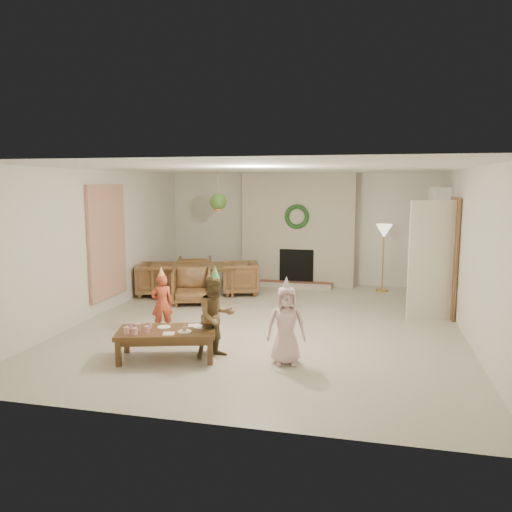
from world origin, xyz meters
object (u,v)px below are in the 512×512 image
(dining_chair_near, at_px, (192,286))
(dining_chair_right, at_px, (240,278))
(child_red, at_px, (162,304))
(coffee_table_top, at_px, (167,332))
(dining_chair_left, at_px, (156,279))
(child_plaid, at_px, (215,317))
(child_pink, at_px, (286,325))
(dining_table, at_px, (193,280))
(dining_chair_far, at_px, (195,272))

(dining_chair_near, distance_m, dining_chair_right, 1.22)
(child_red, bearing_deg, coffee_table_top, 86.11)
(dining_chair_right, height_order, coffee_table_top, dining_chair_right)
(dining_chair_near, bearing_deg, dining_chair_left, 135.00)
(coffee_table_top, distance_m, child_plaid, 0.66)
(dining_chair_right, distance_m, child_pink, 4.12)
(dining_chair_right, distance_m, coffee_table_top, 3.95)
(dining_table, xyz_separation_m, dining_chair_left, (-0.73, -0.23, 0.03))
(dining_chair_far, xyz_separation_m, coffee_table_top, (1.20, -4.39, 0.02))
(dining_table, distance_m, dining_chair_near, 0.76)
(child_pink, bearing_deg, child_red, 142.06)
(dining_chair_near, relative_size, child_pink, 0.74)
(coffee_table_top, xyz_separation_m, child_plaid, (0.60, 0.20, 0.19))
(dining_chair_left, distance_m, child_pink, 4.60)
(dining_chair_right, bearing_deg, child_pink, 5.34)
(dining_chair_left, distance_m, child_plaid, 3.97)
(dining_chair_left, bearing_deg, coffee_table_top, -171.33)
(dining_chair_far, height_order, dining_chair_left, same)
(child_red, bearing_deg, dining_table, -110.34)
(dining_chair_left, bearing_deg, dining_chair_near, -135.00)
(dining_table, relative_size, coffee_table_top, 1.38)
(dining_table, height_order, dining_chair_right, dining_chair_right)
(child_red, distance_m, child_plaid, 1.43)
(dining_chair_near, distance_m, dining_chair_left, 1.08)
(dining_table, relative_size, dining_chair_far, 2.34)
(dining_table, bearing_deg, dining_chair_near, -90.00)
(dining_chair_left, xyz_separation_m, coffee_table_top, (1.70, -3.43, 0.02))
(dining_table, relative_size, child_pink, 1.74)
(dining_chair_left, height_order, child_pink, child_pink)
(child_plaid, distance_m, child_pink, 0.94)
(dining_chair_near, bearing_deg, child_plaid, -81.50)
(dining_chair_far, relative_size, dining_chair_left, 1.00)
(dining_chair_far, distance_m, child_plaid, 4.57)
(child_red, distance_m, child_pink, 2.26)
(dining_chair_left, relative_size, child_red, 0.82)
(dining_table, xyz_separation_m, dining_chair_far, (-0.23, 0.73, 0.03))
(dining_chair_far, bearing_deg, dining_chair_right, 141.34)
(dining_chair_near, height_order, child_plaid, child_plaid)
(coffee_table_top, bearing_deg, child_red, 100.18)
(child_plaid, bearing_deg, dining_chair_far, 71.40)
(dining_chair_far, relative_size, child_red, 0.82)
(coffee_table_top, relative_size, child_red, 1.39)
(child_plaid, bearing_deg, dining_table, 72.54)
(dining_chair_far, height_order, child_plaid, child_plaid)
(dining_chair_far, height_order, child_red, child_red)
(dining_table, distance_m, coffee_table_top, 3.79)
(dining_chair_far, bearing_deg, dining_chair_near, 90.00)
(dining_chair_right, xyz_separation_m, child_pink, (1.60, -3.79, 0.16))
(child_red, height_order, child_plaid, child_plaid)
(dining_chair_far, bearing_deg, coffee_table_top, 87.67)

